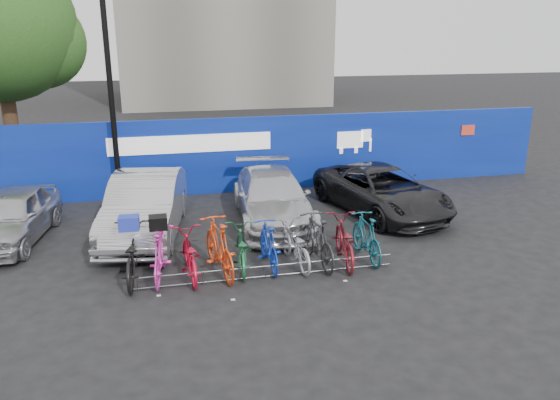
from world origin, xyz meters
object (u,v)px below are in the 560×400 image
object	(u,v)px
car_1	(145,206)
lamppost	(111,94)
tree	(5,28)
bike_3	(219,247)
bike_0	(132,255)
bike_1	(160,254)
car_2	(273,198)
bike_2	(189,255)
bike_rack	(265,271)
bike_7	(317,240)
car_3	(381,190)
bike_5	(269,245)
bike_4	(241,249)
bike_8	(344,241)
car_0	(11,216)
bike_6	(294,245)
bike_9	(367,237)

from	to	relation	value
car_1	lamppost	bearing A→B (deg)	114.63
tree	bike_3	bearing A→B (deg)	-60.01
bike_0	bike_1	world-z (taller)	bike_1
car_2	bike_2	world-z (taller)	car_2
bike_rack	bike_7	size ratio (longest dim) A/B	2.95
car_2	bike_0	distance (m)	4.63
car_1	bike_0	distance (m)	2.64
car_2	bike_rack	bearing A→B (deg)	-100.58
car_2	bike_1	xyz separation A→B (m)	(-3.04, -2.97, -0.13)
car_3	bike_5	size ratio (longest dim) A/B	2.75
lamppost	bike_7	size ratio (longest dim) A/B	3.22
bike_4	bike_7	bearing A→B (deg)	-178.47
bike_1	bike_3	world-z (taller)	bike_3
car_3	bike_0	world-z (taller)	car_3
bike_rack	bike_8	distance (m)	1.97
bike_2	bike_7	distance (m)	2.81
car_0	lamppost	bearing A→B (deg)	54.54
bike_rack	bike_6	size ratio (longest dim) A/B	3.11
bike_7	bike_4	bearing A→B (deg)	-9.05
car_2	bike_2	bearing A→B (deg)	-124.73
bike_9	bike_5	bearing A→B (deg)	-0.20
car_0	bike_3	bearing A→B (deg)	-24.13
car_0	car_2	bearing A→B (deg)	8.43
bike_7	car_0	bearing A→B (deg)	-28.34
bike_4	bike_6	size ratio (longest dim) A/B	0.99
tree	bike_6	distance (m)	13.43
car_3	bike_1	distance (m)	6.91
car_1	bike_8	xyz separation A→B (m)	(4.30, -2.76, -0.27)
car_1	bike_7	size ratio (longest dim) A/B	2.48
tree	lamppost	world-z (taller)	tree
car_1	car_2	distance (m)	3.35
bike_3	bike_7	xyz separation A→B (m)	(2.17, 0.00, -0.04)
bike_9	bike_0	bearing A→B (deg)	-0.29
car_0	bike_2	distance (m)	5.10
bike_9	bike_8	bearing A→B (deg)	7.00
bike_5	bike_6	size ratio (longest dim) A/B	0.95
bike_4	bike_6	bearing A→B (deg)	-177.21
bike_3	bike_4	bearing A→B (deg)	-173.86
bike_rack	car_3	xyz separation A→B (m)	(4.09, 3.54, 0.49)
bike_8	bike_9	xyz separation A→B (m)	(0.56, 0.06, 0.02)
bike_4	bike_6	xyz separation A→B (m)	(1.18, -0.07, 0.01)
bike_4	bike_9	world-z (taller)	bike_9
car_1	bike_9	world-z (taller)	car_1
bike_7	bike_3	bearing A→B (deg)	-4.54
bike_1	bike_3	distance (m)	1.23
bike_5	bike_1	bearing A→B (deg)	0.06
bike_rack	car_3	bearing A→B (deg)	40.84
car_1	bike_2	distance (m)	2.91
tree	car_1	bearing A→B (deg)	-59.65
bike_7	bike_9	bearing A→B (deg)	177.04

